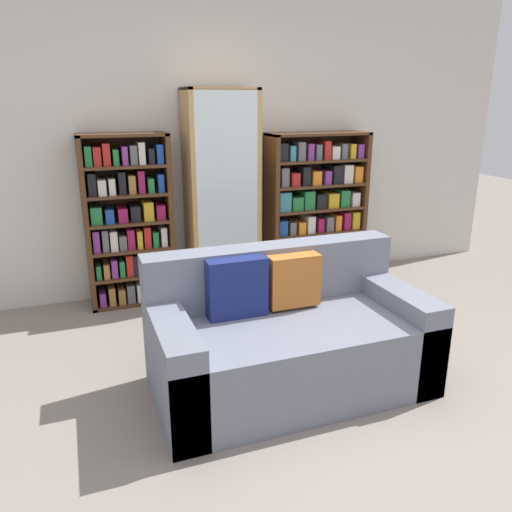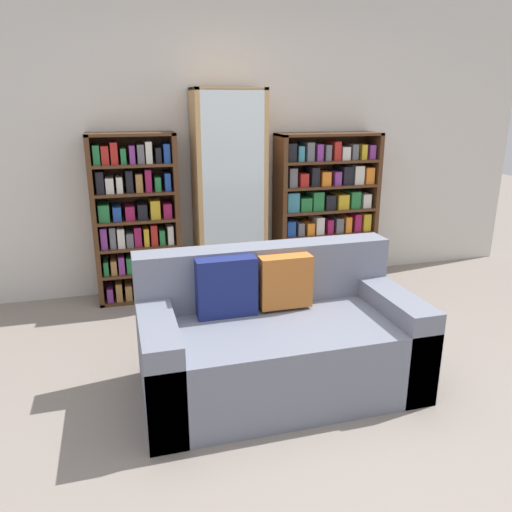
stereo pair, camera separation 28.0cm
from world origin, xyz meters
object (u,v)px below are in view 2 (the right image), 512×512
Objects in this scene: bookshelf_right at (325,211)px; wine_bottle at (304,308)px; couch at (277,341)px; bookshelf_left at (136,220)px; display_cabinet at (229,196)px.

wine_bottle is (-0.56, -0.94, -0.55)m from bookshelf_right.
bookshelf_right reaches higher than couch.
bookshelf_left reaches higher than bookshelf_right.
bookshelf_right is 1.23m from wine_bottle.
display_cabinet is (0.82, -0.02, 0.18)m from bookshelf_left.
bookshelf_left is at bearing 141.86° from wine_bottle.
display_cabinet reaches higher than couch.
bookshelf_left is at bearing 179.99° from bookshelf_right.
bookshelf_left is (-0.72, 1.72, 0.41)m from couch.
bookshelf_right is 4.15× the size of wine_bottle.
couch is at bearing -121.20° from bookshelf_right.
bookshelf_right is at bearing -0.01° from bookshelf_left.
display_cabinet is at bearing -179.04° from bookshelf_right.
couch is at bearing -121.55° from wine_bottle.
display_cabinet is 5.28× the size of wine_bottle.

